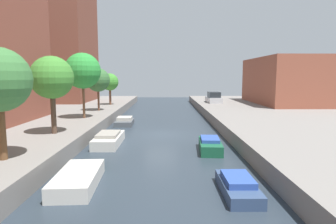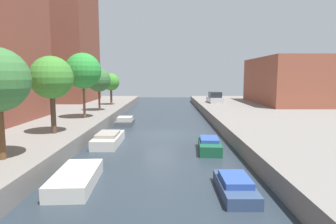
% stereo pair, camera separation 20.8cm
% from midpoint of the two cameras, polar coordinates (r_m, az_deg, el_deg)
% --- Properties ---
extents(ground_plane, '(84.00, 84.00, 0.00)m').
position_cam_midpoint_polar(ground_plane, '(23.68, -1.77, -4.51)').
color(ground_plane, '#28333D').
extents(apartment_tower_far, '(10.00, 11.17, 24.68)m').
position_cam_midpoint_polar(apartment_tower_far, '(47.82, -21.70, 16.96)').
color(apartment_tower_far, brown).
rests_on(apartment_tower_far, quay_left).
extents(low_block_right, '(10.00, 14.39, 6.31)m').
position_cam_midpoint_polar(low_block_right, '(43.46, 23.33, 5.74)').
color(low_block_right, brown).
rests_on(low_block_right, quay_right).
extents(street_tree_2, '(2.79, 2.79, 5.09)m').
position_cam_midpoint_polar(street_tree_2, '(20.23, -22.41, 6.29)').
color(street_tree_2, '#4E3A2C').
rests_on(street_tree_2, quay_left).
extents(street_tree_3, '(3.20, 3.20, 5.85)m').
position_cam_midpoint_polar(street_tree_3, '(26.92, -16.84, 7.82)').
color(street_tree_3, brown).
rests_on(street_tree_3, quay_left).
extents(street_tree_4, '(2.58, 2.58, 4.67)m').
position_cam_midpoint_polar(street_tree_4, '(32.46, -13.95, 6.19)').
color(street_tree_4, brown).
rests_on(street_tree_4, quay_left).
extents(street_tree_5, '(2.28, 2.28, 4.16)m').
position_cam_midpoint_polar(street_tree_5, '(39.01, -11.65, 5.83)').
color(street_tree_5, brown).
rests_on(street_tree_5, quay_left).
extents(parked_car, '(1.89, 4.20, 1.55)m').
position_cam_midpoint_polar(parked_car, '(41.99, 8.93, 2.76)').
color(parked_car, '#B7B7BC').
rests_on(parked_car, quay_right).
extents(moored_boat_left_1, '(1.86, 3.90, 0.64)m').
position_cam_midpoint_polar(moored_boat_left_1, '(13.47, -17.89, -12.54)').
color(moored_boat_left_1, beige).
rests_on(moored_boat_left_1, ground_plane).
extents(moored_boat_left_2, '(1.66, 4.11, 0.88)m').
position_cam_midpoint_polar(moored_boat_left_2, '(20.59, -11.99, -5.33)').
color(moored_boat_left_2, beige).
rests_on(moored_boat_left_2, ground_plane).
extents(moored_boat_left_3, '(1.68, 3.03, 0.79)m').
position_cam_midpoint_polar(moored_boat_left_3, '(28.61, -8.87, -1.90)').
color(moored_boat_left_3, '#4C5156').
rests_on(moored_boat_left_3, ground_plane).
extents(moored_boat_right_1, '(1.31, 3.23, 0.74)m').
position_cam_midpoint_polar(moored_boat_right_1, '(12.40, 13.23, -14.15)').
color(moored_boat_right_1, '#33476B').
rests_on(moored_boat_right_1, ground_plane).
extents(moored_boat_right_2, '(1.56, 3.35, 0.86)m').
position_cam_midpoint_polar(moored_boat_right_2, '(18.68, 8.07, -6.56)').
color(moored_boat_right_2, '#195638').
rests_on(moored_boat_right_2, ground_plane).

